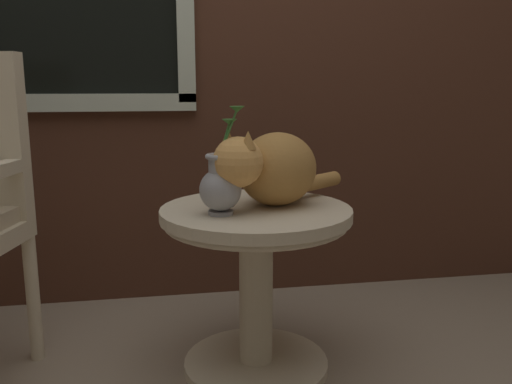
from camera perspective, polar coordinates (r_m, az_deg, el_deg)
wicker_side_table at (r=1.74m, az=-0.00°, el=-7.21°), size 0.60×0.60×0.55m
cat at (r=1.69m, az=1.66°, el=2.54°), size 0.48×0.39×0.25m
pewter_vase_with_ivy at (r=1.59m, az=-3.72°, el=0.82°), size 0.13×0.12×0.32m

